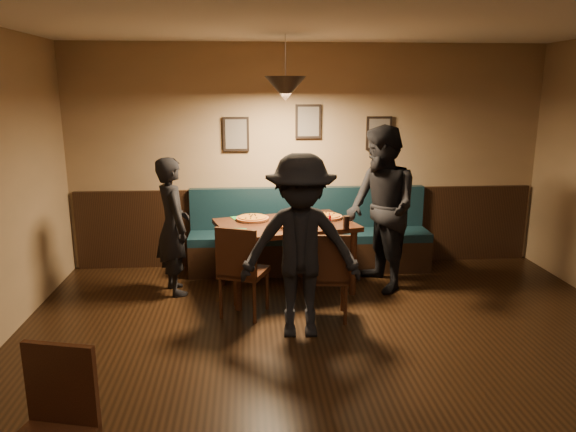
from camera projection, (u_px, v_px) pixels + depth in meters
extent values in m
plane|color=black|center=(362.00, 418.00, 3.77)|extent=(7.00, 7.00, 0.00)
plane|color=#8C704F|center=(308.00, 157.00, 6.84)|extent=(6.00, 0.00, 6.00)
cube|color=black|center=(307.00, 226.00, 7.02)|extent=(5.88, 0.06, 1.00)
cube|color=black|center=(236.00, 134.00, 6.68)|extent=(0.32, 0.04, 0.42)
cube|color=black|center=(308.00, 121.00, 6.71)|extent=(0.32, 0.04, 0.42)
cube|color=black|center=(379.00, 133.00, 6.81)|extent=(0.32, 0.04, 0.42)
cone|color=black|center=(285.00, 89.00, 5.68)|extent=(0.44, 0.44, 0.25)
cube|color=black|center=(286.00, 256.00, 6.10)|extent=(1.67, 1.30, 0.79)
imported|color=black|center=(173.00, 226.00, 5.95)|extent=(0.55, 0.66, 1.53)
imported|color=black|center=(381.00, 209.00, 6.03)|extent=(0.90, 1.05, 1.87)
imported|color=black|center=(301.00, 247.00, 4.89)|extent=(1.13, 0.68, 1.70)
cylinder|color=#C67725|center=(252.00, 218.00, 6.12)|extent=(0.46, 0.46, 0.04)
cylinder|color=gold|center=(291.00, 224.00, 5.88)|extent=(0.43, 0.43, 0.04)
cylinder|color=orange|center=(327.00, 217.00, 6.22)|extent=(0.36, 0.36, 0.04)
cylinder|color=black|center=(346.00, 223.00, 5.72)|extent=(0.09, 0.09, 0.15)
cylinder|color=#A60518|center=(330.00, 219.00, 5.95)|extent=(0.03, 0.03, 0.12)
cube|color=#217D31|center=(238.00, 218.00, 6.23)|extent=(0.19, 0.19, 0.01)
cube|color=#1B6733|center=(238.00, 230.00, 5.68)|extent=(0.18, 0.18, 0.01)
cube|color=silver|center=(289.00, 230.00, 5.69)|extent=(0.20, 0.06, 0.00)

